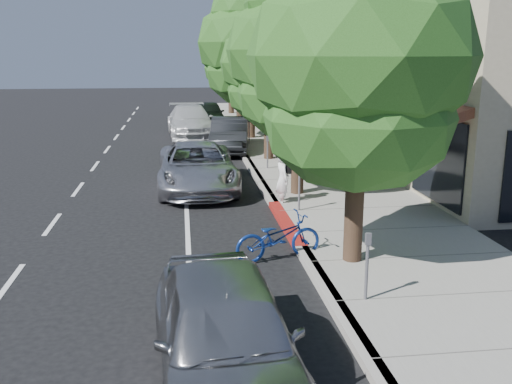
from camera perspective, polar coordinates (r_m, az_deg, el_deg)
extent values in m
plane|color=black|center=(14.24, 3.74, -4.64)|extent=(120.00, 120.00, 0.00)
cube|color=gray|center=(22.26, 5.61, 2.33)|extent=(4.60, 56.00, 0.15)
cube|color=#9E998E|center=(21.86, -0.28, 2.19)|extent=(0.30, 56.00, 0.15)
cube|color=maroon|center=(15.15, 3.02, -3.18)|extent=(0.32, 4.00, 0.15)
cube|color=#B9AD8F|center=(33.57, 14.32, 11.78)|extent=(10.00, 36.00, 7.00)
cylinder|color=black|center=(12.23, 9.78, -1.81)|extent=(0.40, 0.40, 2.51)
ellipsoid|color=#214C16|center=(11.86, 10.17, 7.40)|extent=(3.94, 3.94, 3.15)
ellipsoid|color=#214C16|center=(11.78, 10.43, 13.29)|extent=(4.64, 4.64, 3.71)
cylinder|color=black|center=(17.89, 4.18, 3.47)|extent=(0.40, 0.40, 2.58)
ellipsoid|color=#214C16|center=(17.64, 4.30, 9.95)|extent=(3.85, 3.85, 3.08)
ellipsoid|color=#214C16|center=(17.60, 4.38, 14.01)|extent=(4.53, 4.53, 3.62)
ellipsoid|color=#214C16|center=(17.65, 4.46, 18.32)|extent=(3.40, 3.40, 2.72)
cylinder|color=black|center=(23.75, 1.28, 5.77)|extent=(0.40, 0.40, 2.30)
ellipsoid|color=#214C16|center=(23.56, 1.31, 10.12)|extent=(3.48, 3.48, 2.78)
ellipsoid|color=#214C16|center=(23.51, 1.32, 12.84)|extent=(4.09, 4.09, 3.28)
ellipsoid|color=#214C16|center=(23.52, 1.34, 15.73)|extent=(3.07, 3.07, 2.46)
cylinder|color=black|center=(29.62, -0.48, 7.87)|extent=(0.40, 0.40, 2.78)
ellipsoid|color=#214C16|center=(29.47, -0.48, 12.10)|extent=(4.73, 4.73, 3.78)
ellipsoid|color=#214C16|center=(29.45, -0.49, 14.72)|extent=(5.56, 5.56, 4.45)
ellipsoid|color=#214C16|center=(29.51, -0.50, 17.50)|extent=(4.17, 4.17, 3.34)
cylinder|color=black|center=(35.55, -1.66, 8.97)|extent=(0.40, 0.40, 2.89)
ellipsoid|color=#214C16|center=(35.42, -1.69, 12.63)|extent=(3.82, 3.82, 3.06)
ellipsoid|color=#214C16|center=(35.42, -1.70, 14.90)|extent=(4.49, 4.49, 3.59)
ellipsoid|color=#214C16|center=(35.47, -1.72, 17.29)|extent=(3.37, 3.37, 2.70)
cylinder|color=black|center=(41.51, -2.51, 9.48)|extent=(0.40, 0.40, 2.59)
ellipsoid|color=#214C16|center=(41.40, -2.54, 12.28)|extent=(3.89, 3.89, 3.12)
ellipsoid|color=#214C16|center=(41.39, -2.56, 14.03)|extent=(4.58, 4.58, 3.67)
ellipsoid|color=#214C16|center=(41.41, -2.58, 15.87)|extent=(3.44, 3.44, 2.75)
imported|color=white|center=(16.90, 2.67, 1.27)|extent=(0.49, 0.66, 1.65)
imported|color=navy|center=(12.64, 2.24, -4.54)|extent=(2.11, 1.15, 1.05)
imported|color=silver|center=(19.12, -5.90, 2.51)|extent=(2.60, 5.54, 1.53)
imported|color=black|center=(26.32, -2.65, 5.74)|extent=(2.22, 4.89, 1.55)
imported|color=silver|center=(31.12, -6.57, 7.03)|extent=(2.68, 5.85, 1.66)
imported|color=black|center=(35.57, -4.72, 7.81)|extent=(1.91, 4.46, 1.50)
imported|color=#99999D|center=(7.95, -3.07, -14.04)|extent=(2.16, 4.83, 1.61)
imported|color=black|center=(23.18, 7.82, 5.20)|extent=(0.89, 0.70, 1.81)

